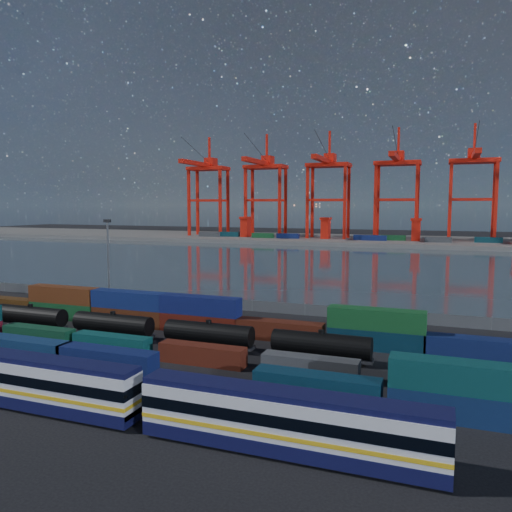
% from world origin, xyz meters
% --- Properties ---
extents(ground, '(700.00, 700.00, 0.00)m').
position_xyz_m(ground, '(0.00, 0.00, 0.00)').
color(ground, black).
rests_on(ground, ground).
extents(harbor_water, '(700.00, 700.00, 0.00)m').
position_xyz_m(harbor_water, '(0.00, 105.00, 0.01)').
color(harbor_water, '#324049').
rests_on(harbor_water, ground).
extents(far_quay, '(700.00, 70.00, 2.00)m').
position_xyz_m(far_quay, '(0.00, 210.00, 1.00)').
color(far_quay, '#514F4C').
rests_on(far_quay, ground).
extents(distant_mountains, '(2470.00, 1100.00, 520.00)m').
position_xyz_m(distant_mountains, '(63.02, 1600.00, 220.29)').
color(distant_mountains, '#1E2630').
rests_on(distant_mountains, ground).
extents(passenger_train, '(76.23, 2.99, 5.13)m').
position_xyz_m(passenger_train, '(-4.48, -20.62, 2.58)').
color(passenger_train, silver).
rests_on(passenger_train, ground).
extents(container_row_south, '(140.36, 2.58, 5.49)m').
position_xyz_m(container_row_south, '(10.07, -9.27, 2.29)').
color(container_row_south, '#46494C').
rests_on(container_row_south, ground).
extents(container_row_mid, '(139.96, 2.25, 4.79)m').
position_xyz_m(container_row_mid, '(-17.63, -2.82, 1.60)').
color(container_row_mid, '#404245').
rests_on(container_row_mid, ground).
extents(container_row_north, '(129.37, 2.62, 5.57)m').
position_xyz_m(container_row_north, '(1.70, 10.95, 2.19)').
color(container_row_north, navy).
rests_on(container_row_north, ground).
extents(tanker_string, '(90.38, 2.77, 3.96)m').
position_xyz_m(tanker_string, '(-20.08, 3.35, 1.99)').
color(tanker_string, black).
rests_on(tanker_string, ground).
extents(waterfront_fence, '(160.12, 0.12, 2.20)m').
position_xyz_m(waterfront_fence, '(-0.00, 28.00, 1.00)').
color(waterfront_fence, '#595B5E').
rests_on(waterfront_fence, ground).
extents(yard_light_mast, '(1.60, 0.40, 16.60)m').
position_xyz_m(yard_light_mast, '(-30.00, 26.00, 9.30)').
color(yard_light_mast, slate).
rests_on(yard_light_mast, ground).
extents(gantry_cranes, '(197.38, 42.97, 58.18)m').
position_xyz_m(gantry_cranes, '(-7.50, 203.46, 35.67)').
color(gantry_cranes, red).
rests_on(gantry_cranes, ground).
extents(quay_containers, '(172.58, 10.99, 2.60)m').
position_xyz_m(quay_containers, '(-11.00, 195.46, 3.30)').
color(quay_containers, navy).
rests_on(quay_containers, far_quay).
extents(straddle_carriers, '(140.00, 7.00, 11.10)m').
position_xyz_m(straddle_carriers, '(-2.50, 200.00, 7.82)').
color(straddle_carriers, red).
rests_on(straddle_carriers, far_quay).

